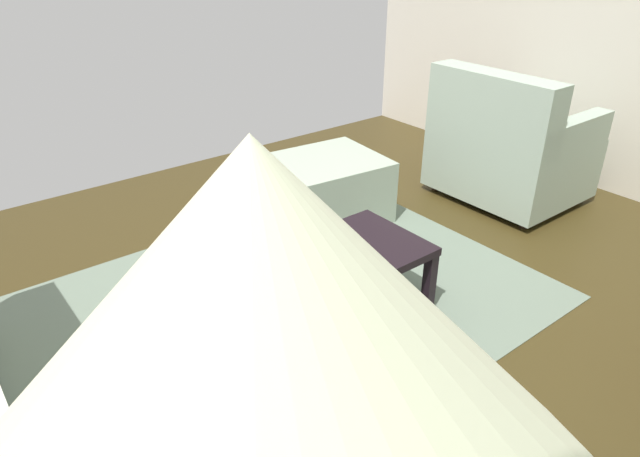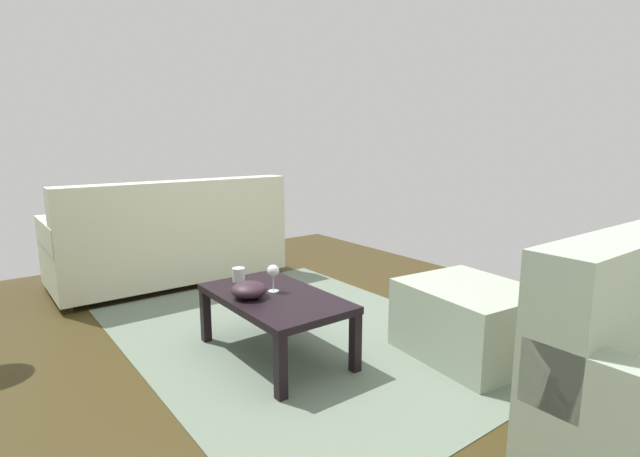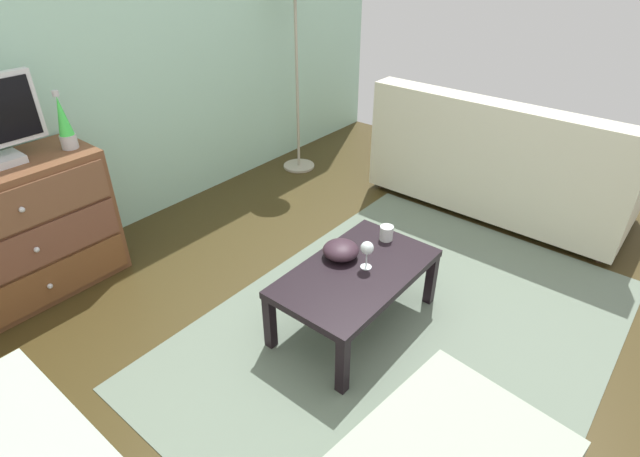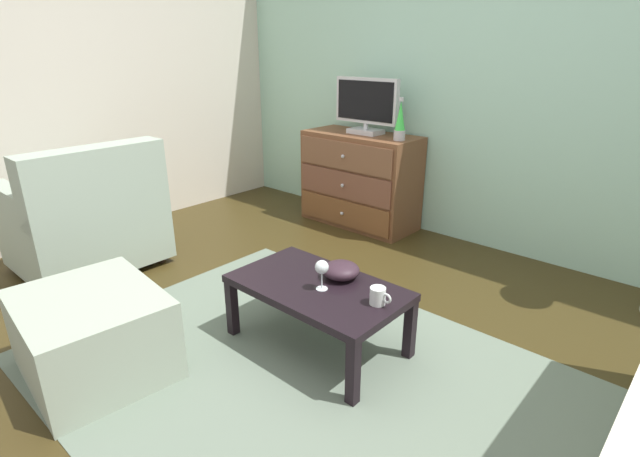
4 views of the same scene
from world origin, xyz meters
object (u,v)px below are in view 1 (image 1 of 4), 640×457
coffee_table (333,264)px  ottoman (326,189)px  bowl_decorative (345,263)px  wine_glass (321,235)px  mug (275,277)px  armchair (507,149)px

coffee_table → ottoman: size_ratio=1.29×
coffee_table → bowl_decorative: bearing=72.4°
wine_glass → ottoman: wine_glass is taller
mug → ottoman: size_ratio=0.16×
mug → armchair: 2.22m
wine_glass → bowl_decorative: size_ratio=0.80×
coffee_table → bowl_decorative: 0.17m
coffee_table → ottoman: 1.11m
mug → ottoman: (-1.01, -0.92, -0.20)m
coffee_table → mug: mug is taller
coffee_table → wine_glass: 0.17m
wine_glass → armchair: 1.92m
armchair → mug: bearing=10.5°
mug → bowl_decorative: bowl_decorative is taller
armchair → bowl_decorative: bearing=14.9°
wine_glass → mug: wine_glass is taller
wine_glass → ottoman: bearing=-129.6°
armchair → coffee_table: bearing=11.2°
mug → bowl_decorative: bearing=162.6°
wine_glass → mug: bearing=12.4°
mug → bowl_decorative: (-0.31, 0.10, 0.00)m
wine_glass → armchair: bearing=-169.8°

